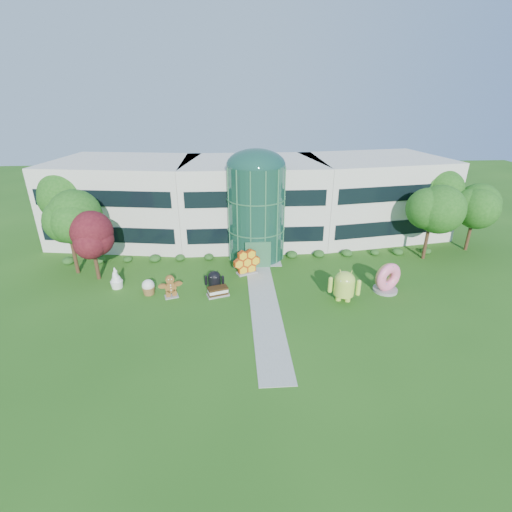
{
  "coord_description": "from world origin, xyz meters",
  "views": [
    {
      "loc": [
        -2.55,
        -25.25,
        16.5
      ],
      "look_at": [
        -0.41,
        6.0,
        2.6
      ],
      "focal_mm": 26.0,
      "sensor_mm": 36.0,
      "label": 1
    }
  ],
  "objects_px": {
    "donut": "(387,277)",
    "gingerbread": "(171,286)",
    "android_black": "(214,279)",
    "android_green": "(344,284)"
  },
  "relations": [
    {
      "from": "donut",
      "to": "gingerbread",
      "type": "height_order",
      "value": "donut"
    },
    {
      "from": "android_green",
      "to": "gingerbread",
      "type": "bearing_deg",
      "value": -169.32
    },
    {
      "from": "android_green",
      "to": "donut",
      "type": "xyz_separation_m",
      "value": [
        4.29,
        1.4,
        -0.2
      ]
    },
    {
      "from": "android_black",
      "to": "donut",
      "type": "bearing_deg",
      "value": -0.81
    },
    {
      "from": "donut",
      "to": "gingerbread",
      "type": "relative_size",
      "value": 1.22
    },
    {
      "from": "android_green",
      "to": "donut",
      "type": "height_order",
      "value": "android_green"
    },
    {
      "from": "donut",
      "to": "gingerbread",
      "type": "distance_m",
      "value": 19.15
    },
    {
      "from": "android_green",
      "to": "android_black",
      "type": "height_order",
      "value": "android_green"
    },
    {
      "from": "android_black",
      "to": "gingerbread",
      "type": "distance_m",
      "value": 3.92
    },
    {
      "from": "android_black",
      "to": "donut",
      "type": "height_order",
      "value": "donut"
    }
  ]
}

